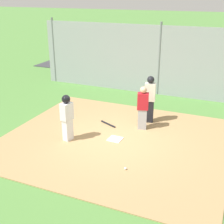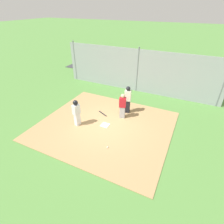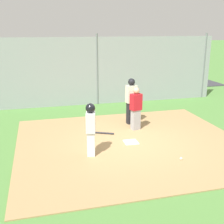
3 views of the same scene
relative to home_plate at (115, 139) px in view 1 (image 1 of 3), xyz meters
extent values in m
plane|color=#51843D|center=(0.00, 0.00, -0.04)|extent=(140.00, 140.00, 0.00)
cube|color=#A88456|center=(0.00, 0.00, -0.03)|extent=(7.20, 6.40, 0.03)
cube|color=white|center=(0.00, 0.00, 0.00)|extent=(0.45, 0.45, 0.02)
cube|color=#9E9EA3|center=(-0.55, -1.17, 0.36)|extent=(0.35, 0.29, 0.74)
cube|color=#B21923|center=(-0.55, -1.17, 1.02)|extent=(0.44, 0.35, 0.59)
sphere|color=tan|center=(-0.55, -1.17, 1.43)|extent=(0.23, 0.23, 0.23)
cube|color=black|center=(-0.60, -1.86, 0.41)|extent=(0.34, 0.27, 0.84)
cube|color=beige|center=(-0.60, -1.86, 1.16)|extent=(0.42, 0.33, 0.66)
sphere|color=black|center=(-0.60, -1.86, 1.62)|extent=(0.26, 0.26, 0.26)
cube|color=silver|center=(1.42, 0.62, 0.35)|extent=(0.28, 0.34, 0.72)
cube|color=silver|center=(1.42, 0.62, 0.99)|extent=(0.34, 0.43, 0.57)
sphere|color=tan|center=(1.42, 0.62, 1.39)|extent=(0.22, 0.22, 0.22)
sphere|color=black|center=(1.42, 0.62, 1.41)|extent=(0.27, 0.27, 0.27)
cylinder|color=black|center=(0.69, -0.99, 0.02)|extent=(0.70, 0.37, 0.06)
sphere|color=white|center=(-0.97, 1.58, 0.03)|extent=(0.07, 0.07, 0.07)
cube|color=#93999E|center=(0.00, -5.27, 1.56)|extent=(12.00, 0.05, 3.20)
cylinder|color=slate|center=(0.00, -5.27, 1.64)|extent=(0.10, 0.10, 3.35)
cylinder|color=slate|center=(5.70, -5.27, 1.64)|extent=(0.10, 0.10, 3.35)
cube|color=#38383D|center=(0.00, -10.29, -0.02)|extent=(18.00, 5.20, 0.04)
cube|color=maroon|center=(-2.41, -10.61, 0.40)|extent=(4.26, 1.85, 0.64)
cube|color=maroon|center=(-2.26, -10.61, 1.00)|extent=(2.36, 1.65, 0.56)
cylinder|color=black|center=(-1.08, -11.51, 0.30)|extent=(0.61, 0.20, 0.60)
cylinder|color=black|center=(-1.02, -9.81, 0.30)|extent=(0.61, 0.20, 0.60)
cube|color=black|center=(-0.35, -10.43, 0.40)|extent=(4.27, 1.88, 0.64)
cube|color=black|center=(-0.50, -10.42, 1.00)|extent=(2.37, 1.66, 0.56)
cylinder|color=black|center=(1.05, -9.64, 0.30)|extent=(0.61, 0.21, 0.60)
cylinder|color=black|center=(0.98, -11.33, 0.30)|extent=(0.61, 0.21, 0.60)
cylinder|color=black|center=(-1.67, -9.52, 0.30)|extent=(0.61, 0.21, 0.60)
cylinder|color=black|center=(-1.75, -11.22, 0.30)|extent=(0.61, 0.21, 0.60)
cube|color=#B2B2B7|center=(6.07, -10.06, 0.40)|extent=(4.29, 1.93, 0.64)
cube|color=#97979C|center=(5.92, -10.05, 1.00)|extent=(2.39, 1.69, 0.56)
cylinder|color=black|center=(7.48, -9.29, 0.30)|extent=(0.61, 0.21, 0.60)
cylinder|color=black|center=(7.39, -10.99, 0.30)|extent=(0.61, 0.21, 0.60)
cylinder|color=black|center=(4.75, -9.14, 0.30)|extent=(0.61, 0.21, 0.60)
cylinder|color=black|center=(4.66, -10.84, 0.30)|extent=(0.61, 0.21, 0.60)
camera|label=1|loc=(-3.46, 8.35, 4.57)|focal=48.90mm
camera|label=2|loc=(-3.91, 7.13, 5.86)|focal=28.23mm
camera|label=3|loc=(2.79, 8.37, 3.57)|focal=46.77mm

